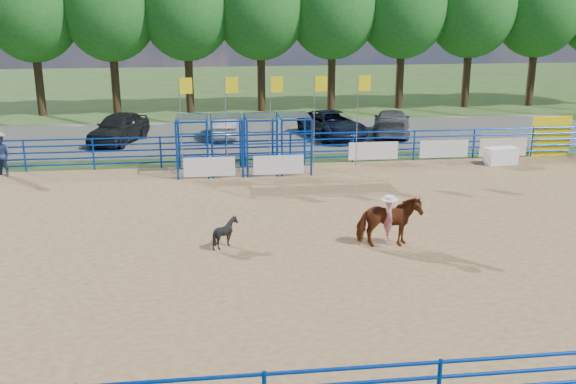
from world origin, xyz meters
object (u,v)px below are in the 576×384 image
object	(u,v)px
announcer_table	(501,156)
calf	(226,232)
spectator_cowboy	(1,155)
horse_and_rider	(389,220)
car_b	(223,126)
car_a	(119,128)
car_c	(332,125)
car_d	(392,122)

from	to	relation	value
announcer_table	calf	bearing A→B (deg)	-145.19
announcer_table	spectator_cowboy	size ratio (longest dim) A/B	0.77
horse_and_rider	car_b	world-z (taller)	horse_and_rider
car_a	car_c	xyz separation A→B (m)	(11.77, -0.14, -0.08)
spectator_cowboy	car_d	world-z (taller)	spectator_cowboy
spectator_cowboy	car_c	xyz separation A→B (m)	(15.95, 6.58, -0.22)
announcer_table	car_d	bearing A→B (deg)	113.05
announcer_table	car_c	bearing A→B (deg)	133.04
car_a	car_d	size ratio (longest dim) A/B	0.95
calf	car_c	distance (m)	17.61
car_d	announcer_table	bearing A→B (deg)	129.12
car_a	car_b	distance (m)	5.73
spectator_cowboy	car_d	xyz separation A→B (m)	(19.48, 6.87, -0.23)
horse_and_rider	car_d	bearing A→B (deg)	73.76
car_b	car_c	world-z (taller)	car_c
announcer_table	car_c	size ratio (longest dim) A/B	0.28
car_a	car_d	xyz separation A→B (m)	(15.30, 0.15, -0.09)
car_a	car_c	distance (m)	11.77
announcer_table	car_b	world-z (taller)	car_b
horse_and_rider	spectator_cowboy	world-z (taller)	horse_and_rider
announcer_table	car_a	size ratio (longest dim) A/B	0.31
spectator_cowboy	car_b	size ratio (longest dim) A/B	0.47
horse_and_rider	car_a	bearing A→B (deg)	120.93
horse_and_rider	calf	size ratio (longest dim) A/B	2.43
announcer_table	spectator_cowboy	bearing A→B (deg)	178.49
car_b	horse_and_rider	bearing A→B (deg)	105.55
announcer_table	car_b	xyz separation A→B (m)	(-12.80, 8.04, 0.26)
calf	car_d	distance (m)	19.45
calf	car_c	bearing A→B (deg)	-22.26
spectator_cowboy	car_d	bearing A→B (deg)	19.44
calf	spectator_cowboy	size ratio (longest dim) A/B	0.49
announcer_table	horse_and_rider	size ratio (longest dim) A/B	0.66
car_b	spectator_cowboy	bearing A→B (deg)	38.21
car_b	car_a	bearing A→B (deg)	8.37
horse_and_rider	spectator_cowboy	distance (m)	17.80
announcer_table	calf	distance (m)	16.09
horse_and_rider	calf	world-z (taller)	horse_and_rider
horse_and_rider	car_b	bearing A→B (deg)	104.41
horse_and_rider	car_a	xyz separation A→B (m)	(-10.27, 17.13, -0.06)
car_b	car_d	size ratio (longest dim) A/B	0.80
calf	car_c	world-z (taller)	car_c
car_b	car_c	bearing A→B (deg)	173.06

